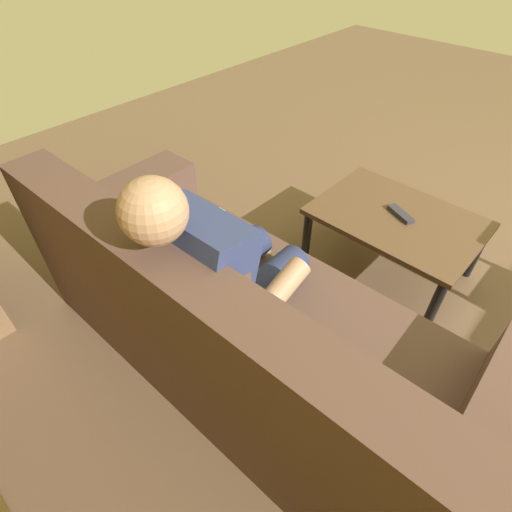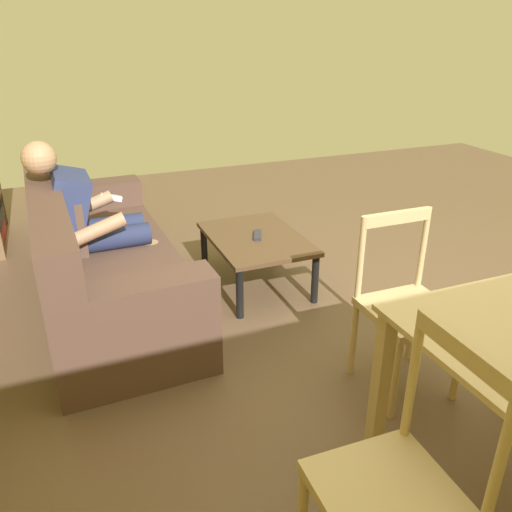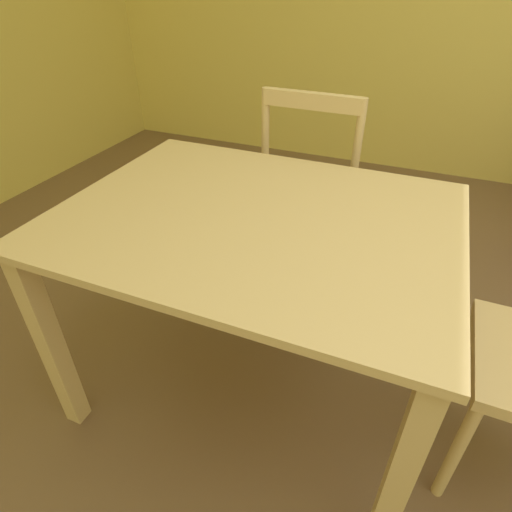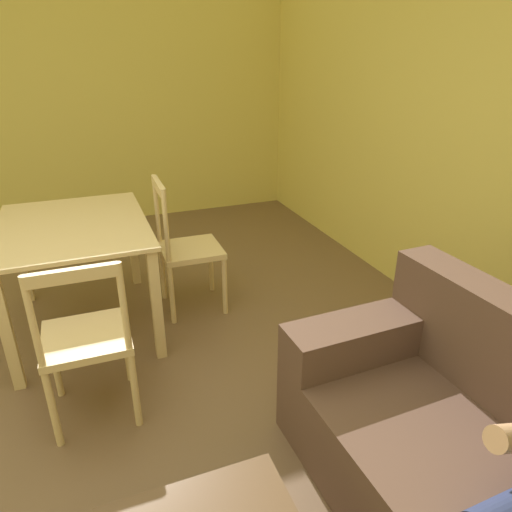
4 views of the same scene
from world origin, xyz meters
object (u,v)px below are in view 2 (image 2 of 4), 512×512
object	(u,v)px
couch	(98,263)
dining_chair_facing_couch	(406,308)
dining_chair_near_wall	(397,490)
person_lounging	(89,221)
tv_remote	(258,235)
coffee_table	(256,243)

from	to	relation	value
couch	dining_chair_facing_couch	xyz separation A→B (m)	(-1.46, -1.37, 0.15)
dining_chair_near_wall	dining_chair_facing_couch	size ratio (longest dim) A/B	1.06
couch	person_lounging	size ratio (longest dim) A/B	1.91
person_lounging	tv_remote	xyz separation A→B (m)	(-0.25, -1.11, -0.18)
person_lounging	dining_chair_facing_couch	bearing A→B (deg)	-138.83
tv_remote	couch	bearing A→B (deg)	16.37
tv_remote	dining_chair_facing_couch	size ratio (longest dim) A/B	0.18
couch	dining_chair_facing_couch	bearing A→B (deg)	-136.87
person_lounging	dining_chair_near_wall	size ratio (longest dim) A/B	1.16
couch	tv_remote	bearing A→B (deg)	-96.54
dining_chair_near_wall	dining_chair_facing_couch	distance (m)	1.17
coffee_table	person_lounging	bearing A→B (deg)	77.75
coffee_table	dining_chair_facing_couch	world-z (taller)	dining_chair_facing_couch
coffee_table	dining_chair_facing_couch	distance (m)	1.38
tv_remote	dining_chair_near_wall	size ratio (longest dim) A/B	0.17
tv_remote	dining_chair_near_wall	bearing A→B (deg)	101.54
person_lounging	dining_chair_facing_couch	xyz separation A→B (m)	(-1.58, -1.38, -0.12)
dining_chair_near_wall	dining_chair_facing_couch	xyz separation A→B (m)	(0.92, -0.72, -0.01)
person_lounging	dining_chair_facing_couch	size ratio (longest dim) A/B	1.22
coffee_table	dining_chair_facing_couch	xyz separation A→B (m)	(-1.34, -0.28, 0.12)
couch	coffee_table	bearing A→B (deg)	-96.26
couch	dining_chair_facing_couch	distance (m)	2.01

